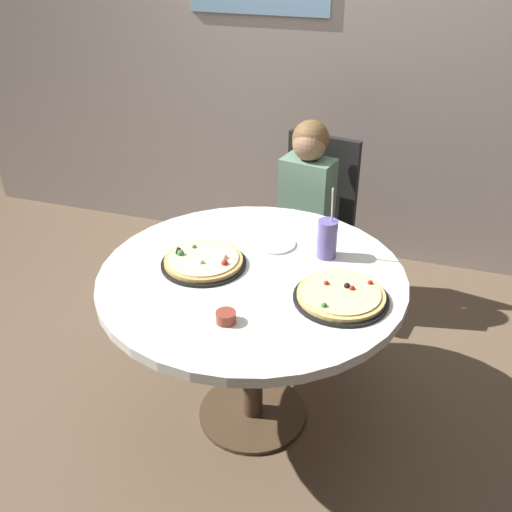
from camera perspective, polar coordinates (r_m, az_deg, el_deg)
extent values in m
plane|color=brown|center=(2.77, -0.33, -14.93)|extent=(8.00, 8.00, 0.00)
cube|color=#A8998E|center=(3.60, 8.70, 21.82)|extent=(5.20, 0.12, 2.90)
cylinder|color=silver|center=(2.31, -0.39, -2.10)|extent=(1.20, 1.20, 0.04)
cylinder|color=#4C3826|center=(2.52, -0.36, -9.10)|extent=(0.09, 0.09, 0.69)
cylinder|color=#4C3826|center=(2.76, -0.34, -14.78)|extent=(0.48, 0.48, 0.02)
cube|color=black|center=(3.22, 4.81, 1.71)|extent=(0.47, 0.47, 0.04)
cube|color=black|center=(3.25, 6.36, 7.06)|extent=(0.40, 0.12, 0.52)
cylinder|color=black|center=(3.27, 0.67, -2.29)|extent=(0.04, 0.04, 0.41)
cylinder|color=black|center=(3.15, 6.12, -3.92)|extent=(0.04, 0.04, 0.41)
cylinder|color=black|center=(3.52, 3.33, 0.32)|extent=(0.04, 0.04, 0.41)
cylinder|color=black|center=(3.41, 8.44, -1.09)|extent=(0.04, 0.04, 0.41)
cube|color=#3F4766|center=(3.20, 3.50, -2.72)|extent=(0.30, 0.36, 0.45)
cube|color=slate|center=(3.09, 4.91, 5.45)|extent=(0.29, 0.21, 0.44)
sphere|color=#997051|center=(2.98, 5.16, 10.68)|extent=(0.17, 0.17, 0.17)
sphere|color=brown|center=(2.99, 5.35, 11.15)|extent=(0.18, 0.18, 0.18)
cylinder|color=black|center=(2.35, -5.08, -0.78)|extent=(0.34, 0.34, 0.01)
cylinder|color=tan|center=(2.35, -5.10, -0.49)|extent=(0.31, 0.31, 0.02)
cylinder|color=beige|center=(2.34, -5.11, -0.25)|extent=(0.28, 0.28, 0.01)
sphere|color=#387F33|center=(2.37, -7.24, 0.25)|extent=(0.03, 0.03, 0.03)
sphere|color=black|center=(2.40, -7.43, 0.61)|extent=(0.02, 0.02, 0.02)
sphere|color=beige|center=(2.33, -3.06, -0.11)|extent=(0.03, 0.03, 0.03)
sphere|color=#B2231E|center=(2.29, -3.03, -0.67)|extent=(0.03, 0.03, 0.03)
sphere|color=#387F33|center=(2.41, -5.95, 0.90)|extent=(0.02, 0.02, 0.02)
sphere|color=beige|center=(2.31, -5.28, -0.58)|extent=(0.02, 0.02, 0.02)
sphere|color=black|center=(2.38, -7.40, 0.40)|extent=(0.03, 0.03, 0.03)
cylinder|color=black|center=(2.17, 8.14, -4.03)|extent=(0.35, 0.35, 0.01)
cylinder|color=#D8B266|center=(2.16, 8.17, -3.73)|extent=(0.32, 0.32, 0.02)
cylinder|color=beige|center=(2.15, 8.19, -3.48)|extent=(0.28, 0.28, 0.01)
sphere|color=#387F33|center=(2.07, 6.55, -4.72)|extent=(0.02, 0.02, 0.02)
sphere|color=#B2231E|center=(2.21, 10.89, -2.53)|extent=(0.02, 0.02, 0.02)
sphere|color=#B2231E|center=(2.18, 6.76, -2.60)|extent=(0.02, 0.02, 0.02)
sphere|color=#B2231E|center=(2.17, 9.20, -3.06)|extent=(0.02, 0.02, 0.02)
sphere|color=black|center=(2.18, 8.73, -2.85)|extent=(0.02, 0.02, 0.02)
cylinder|color=#6659A5|center=(2.39, 6.84, 1.64)|extent=(0.08, 0.08, 0.16)
cylinder|color=white|center=(2.33, 7.31, 4.14)|extent=(0.01, 0.04, 0.22)
cylinder|color=brown|center=(2.03, -2.90, -5.87)|extent=(0.07, 0.07, 0.04)
cylinder|color=white|center=(2.49, 1.74, 1.20)|extent=(0.18, 0.18, 0.01)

